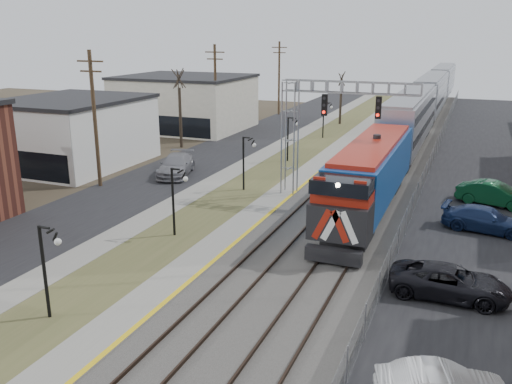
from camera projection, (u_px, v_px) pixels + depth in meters
The scene contains 20 objects.
street_west at pixel (198, 161), 48.72m from camera, with size 7.00×120.00×0.04m, color black.
sidewalk at pixel (244, 165), 47.10m from camera, with size 2.00×120.00×0.08m, color gray.
grass_median at pixel (276, 169), 46.03m from camera, with size 4.00×120.00×0.06m, color #4B4F2A.
platform at pixel (310, 171), 44.92m from camera, with size 2.00×120.00×0.24m, color gray.
ballast_bed at pixel (370, 177), 43.14m from camera, with size 8.00×120.00×0.20m, color #595651.
platform_edge at pixel (320, 170), 44.57m from camera, with size 0.24×120.00×0.01m, color gold.
track_near at pixel (346, 172), 43.80m from camera, with size 1.58×120.00×0.15m.
track_far at pixel (390, 177), 42.55m from camera, with size 1.58×120.00×0.15m.
train at pixel (425, 104), 65.30m from camera, with size 3.00×85.85×5.33m.
signal_gantry at pixel (314, 119), 36.35m from camera, with size 9.00×1.07×8.15m.
lampposts at pixel (176, 201), 30.60m from camera, with size 0.14×62.14×4.00m.
utility_poles at pixel (95, 120), 39.49m from camera, with size 0.28×80.28×10.00m.
fence at pixel (426, 173), 41.43m from camera, with size 0.04×120.00×1.60m, color gray.
buildings_west at pixel (21, 143), 41.68m from camera, with size 14.00×67.00×7.00m.
bare_trees at pixel (205, 124), 51.86m from camera, with size 12.30×42.30×5.95m.
car_lot_c at pixel (449, 283), 23.52m from camera, with size 2.35×5.09×1.41m, color black.
car_lot_d at pixel (486, 220), 31.38m from camera, with size 1.98×4.87×1.41m, color navy.
car_lot_e at pixel (486, 194), 36.67m from camera, with size 1.57×3.91×1.33m, color slate.
car_lot_f at pixel (495, 195), 36.05m from camera, with size 1.66×4.76×1.57m, color #0E4725.
car_street_b at pixel (176, 166), 43.73m from camera, with size 2.30×5.66×1.64m, color gray.
Camera 1 is at (11.14, -7.10, 11.15)m, focal length 38.00 mm.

